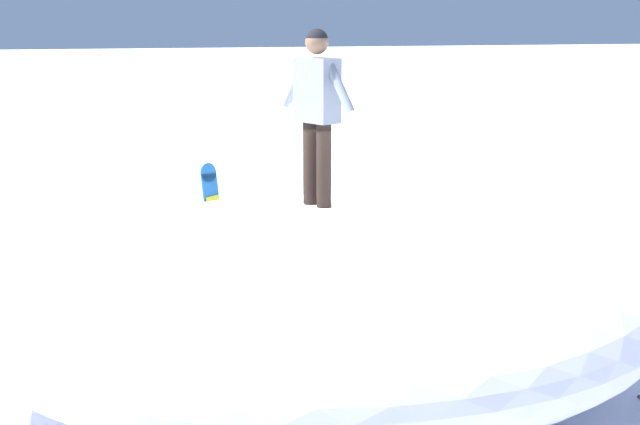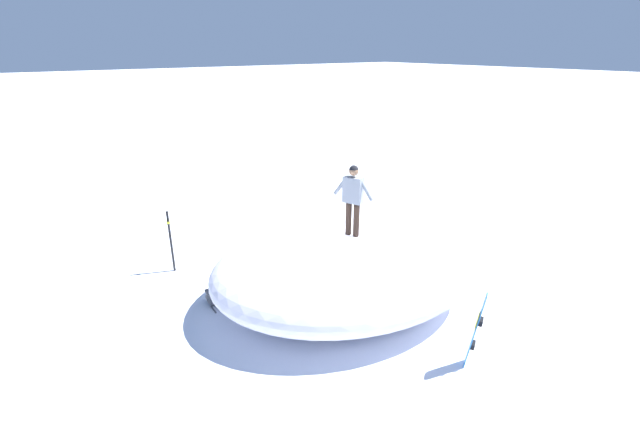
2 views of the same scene
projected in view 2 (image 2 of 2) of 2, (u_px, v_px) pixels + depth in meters
The scene contains 6 objects.
ground at pixel (330, 307), 10.37m from camera, with size 240.00×240.00×0.00m, color white.
snow_mound at pixel (347, 266), 10.42m from camera, with size 6.54×4.94×1.77m, color white.
snowboarder_standing at pixel (353, 195), 9.61m from camera, with size 0.44×0.96×1.65m.
snowboard_primary_upright at pixel (476, 329), 8.14m from camera, with size 0.34×0.33×1.67m.
backpack_near at pixel (211, 298), 10.40m from camera, with size 0.24×0.69×0.35m.
trail_marker_pole at pixel (171, 240), 11.71m from camera, with size 0.10×0.10×1.76m.
Camera 2 is at (-5.47, -6.97, 5.84)m, focal length 24.29 mm.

